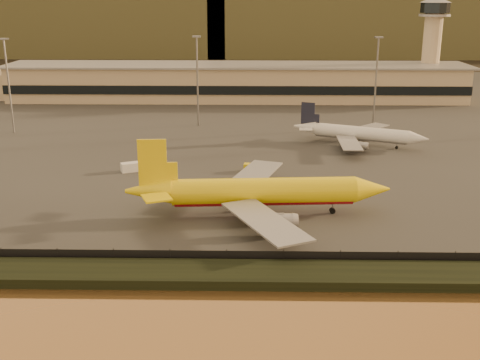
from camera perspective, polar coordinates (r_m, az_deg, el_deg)
The scene contains 12 objects.
ground at distance 98.02m, azimuth -2.13°, elevation -4.89°, with size 900.00×900.00×0.00m, color black.
embankment at distance 82.26m, azimuth -2.79°, elevation -8.92°, with size 320.00×7.00×1.40m, color black.
tarmac at distance 189.30m, azimuth -0.54°, elevation 6.09°, with size 320.00×220.00×0.20m, color #2D2D2D.
perimeter_fence at distance 85.60m, azimuth -2.62°, elevation -7.38°, with size 300.00×0.05×2.20m, color black.
terminal_building at distance 219.21m, azimuth -4.17°, elevation 9.23°, with size 202.00×25.00×12.60m.
control_tower at distance 231.32m, azimuth 17.78°, elevation 12.74°, with size 11.20×11.20×35.50m.
apron_light_masts at distance 167.22m, azimuth 4.46°, elevation 9.96°, with size 152.20×12.20×25.40m.
distant_hills at distance 431.40m, azimuth -2.47°, elevation 16.59°, with size 470.00×160.00×70.00m.
dhl_cargo_jet at distance 103.24m, azimuth 1.82°, elevation -1.18°, with size 45.73×44.70×13.66m.
white_narrowbody_jet at distance 154.56m, azimuth 11.18°, elevation 4.34°, with size 32.72×30.91×9.86m.
gse_vehicle_yellow at distance 129.38m, azimuth 1.21°, elevation 1.18°, with size 3.77×1.70×1.70m, color yellow.
gse_vehicle_white at distance 131.48m, azimuth -10.26°, elevation 1.22°, with size 4.33×1.95×1.95m, color silver.
Camera 1 is at (5.38, -90.57, 37.10)m, focal length 45.00 mm.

